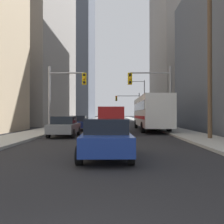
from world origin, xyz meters
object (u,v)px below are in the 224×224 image
Objects in this scene: traffic_signal_far_right at (129,102)px; traffic_signal_near_right at (152,88)px; city_bus at (151,112)px; traffic_signal_near_left at (65,88)px; sedan_grey at (64,126)px; sedan_maroon at (111,122)px; sedan_navy at (78,123)px; sedan_blue at (106,138)px; cargo_van_red at (111,119)px.

traffic_signal_near_right is at bearing -89.03° from traffic_signal_far_right.
traffic_signal_near_left reaches higher than city_bus.
sedan_maroon is at bearing 73.72° from sedan_grey.
sedan_maroon is (3.37, 4.34, 0.00)m from sedan_navy.
sedan_blue is at bearing -103.89° from city_bus.
traffic_signal_near_right is 29.00m from traffic_signal_far_right.
sedan_blue is (0.04, -11.87, -0.52)m from cargo_van_red.
traffic_signal_near_right is (7.80, 0.00, 0.02)m from traffic_signal_near_left.
cargo_van_red is at bearing 39.18° from sedan_grey.
sedan_maroon is at bearing 62.05° from traffic_signal_near_left.
sedan_blue is at bearing -89.74° from sedan_maroon.
city_bus reaches higher than sedan_grey.
cargo_van_red is at bearing 90.21° from sedan_blue.
sedan_maroon is 9.25m from traffic_signal_near_left.
traffic_signal_near_left is at bearing 165.32° from cargo_van_red.
cargo_van_red is (-4.05, -4.34, -0.64)m from city_bus.
cargo_van_red reaches higher than sedan_grey.
sedan_blue is (-4.01, -16.21, -1.16)m from city_bus.
sedan_grey is (-3.41, -2.78, -0.52)m from cargo_van_red.
traffic_signal_near_left is 29.90m from traffic_signal_far_right.
sedan_maroon is 9.12m from traffic_signal_near_right.
sedan_grey is 5.09m from traffic_signal_near_left.
sedan_navy is at bearing -104.45° from traffic_signal_far_right.
traffic_signal_near_right and traffic_signal_far_right have the same top height.
traffic_signal_near_left is at bearing -101.82° from sedan_navy.
traffic_signal_near_left is (-4.15, 12.95, 3.25)m from sedan_blue.
cargo_van_red is 1.24× the size of sedan_blue.
cargo_van_red is 11.88m from sedan_blue.
city_bus reaches higher than cargo_van_red.
city_bus is 7.56m from sedan_navy.
cargo_van_red is at bearing -96.08° from traffic_signal_far_right.
sedan_grey is (-3.45, 9.09, 0.00)m from sedan_blue.
cargo_van_red is at bearing -163.74° from traffic_signal_near_right.
sedan_blue is at bearing -72.22° from traffic_signal_near_left.
traffic_signal_near_left is 1.00× the size of traffic_signal_far_right.
traffic_signal_near_right reaches higher than sedan_maroon.
city_bus is 16.74m from sedan_blue.
traffic_signal_far_right reaches higher than sedan_maroon.
cargo_van_red is 0.88× the size of traffic_signal_far_right.
sedan_navy is at bearing 78.18° from traffic_signal_near_left.
cargo_van_red is 1.25× the size of sedan_grey.
traffic_signal_near_left reaches higher than sedan_navy.
traffic_signal_near_left is at bearing -104.15° from traffic_signal_far_right.
sedan_grey is at bearing -101.38° from traffic_signal_far_right.
traffic_signal_near_right is (7.10, 3.86, 3.28)m from sedan_grey.
city_bus reaches higher than sedan_blue.
cargo_van_red is 0.88× the size of traffic_signal_near_right.
sedan_blue and sedan_grey have the same top height.
city_bus is at bearing 76.11° from sedan_blue.
sedan_grey is (-7.46, -7.12, -1.16)m from city_bus.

